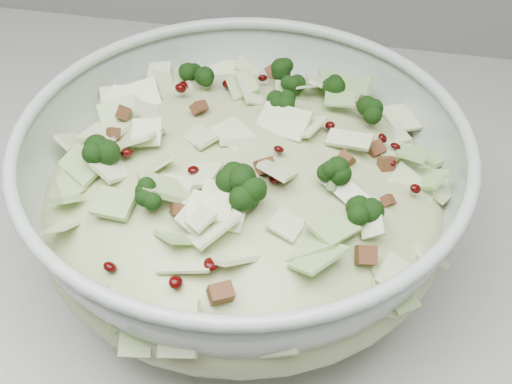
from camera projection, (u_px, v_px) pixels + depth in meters
The scene contains 2 objects.
mixing_bowl at pixel (244, 199), 0.57m from camera, with size 0.35×0.35×0.14m.
salad at pixel (243, 178), 0.55m from camera, with size 0.37×0.37×0.14m.
Camera 1 is at (-0.30, 1.20, 1.36)m, focal length 50.00 mm.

